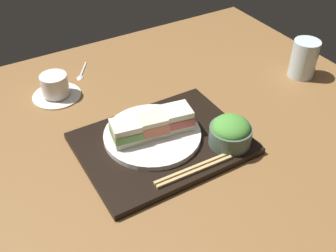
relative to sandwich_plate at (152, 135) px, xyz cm
name	(u,v)px	position (x,y,z in cm)	size (l,w,h in cm)	color
ground_plane	(135,137)	(-2.20, 5.46, -3.86)	(140.00, 100.00, 3.00)	brown
serving_tray	(162,144)	(1.35, -2.49, -1.50)	(38.67, 29.34, 1.72)	black
sandwich_plate	(152,135)	(0.00, 0.00, 0.00)	(23.40, 23.40, 1.29)	silver
sandwich_near	(126,132)	(-6.42, 0.79, 3.18)	(7.51, 7.41, 5.07)	#EFE5C1
sandwich_middle	(152,124)	(0.00, 0.00, 3.20)	(7.76, 7.17, 5.11)	beige
sandwich_far	(177,117)	(6.42, -0.79, 3.27)	(7.89, 7.40, 5.24)	#EFE5C1
salad_bowl	(231,132)	(14.67, -11.14, 2.71)	(10.03, 10.03, 7.06)	#4C6051
chopsticks_pair	(194,170)	(2.30, -14.68, -0.29)	(19.11, 2.39, 0.70)	tan
coffee_cup	(55,87)	(-13.68, 31.01, 0.55)	(13.52, 13.52, 6.77)	silver
drinking_glass	(304,59)	(53.32, 4.25, 3.27)	(7.69, 7.69, 11.27)	silver
teaspoon	(81,74)	(-3.80, 37.85, -2.01)	(6.81, 9.47, 0.80)	silver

